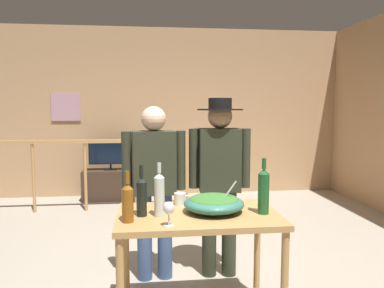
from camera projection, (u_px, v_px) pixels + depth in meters
name	position (u px, v px, depth m)	size (l,w,h in m)	color
ground_plane	(194.00, 280.00, 3.36)	(8.82, 8.82, 0.00)	#9E9384
back_wall	(170.00, 112.00, 6.57)	(6.01, 0.10, 2.85)	tan
framed_picture	(66.00, 107.00, 6.30)	(0.47, 0.03, 0.46)	#B68A9C
stair_railing	(121.00, 163.00, 5.57)	(3.00, 0.10, 1.10)	#B2844C
tv_console	(111.00, 185.00, 6.23)	(0.90, 0.40, 0.49)	#38281E
flat_screen_tv	(110.00, 153.00, 6.14)	(0.68, 0.12, 0.48)	black
serving_table	(198.00, 227.00, 2.64)	(1.12, 0.69, 0.79)	#B2844C
salad_bowl	(214.00, 203.00, 2.66)	(0.42, 0.42, 0.22)	#337060
wine_glass	(169.00, 209.00, 2.34)	(0.07, 0.07, 0.16)	silver
wine_bottle_green	(264.00, 190.00, 2.61)	(0.08, 0.08, 0.39)	#1E5628
wine_bottle_amber	(128.00, 202.00, 2.43)	(0.07, 0.07, 0.33)	brown
wine_bottle_dark	(142.00, 196.00, 2.56)	(0.07, 0.07, 0.35)	black
wine_bottle_clear	(159.00, 194.00, 2.55)	(0.07, 0.07, 0.36)	silver
mug_white	(180.00, 199.00, 2.85)	(0.12, 0.09, 0.09)	white
person_standing_left	(154.00, 180.00, 3.31)	(0.55, 0.24, 1.53)	#3D5684
person_standing_right	(220.00, 172.00, 3.38)	(0.55, 0.40, 1.60)	#2D3323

